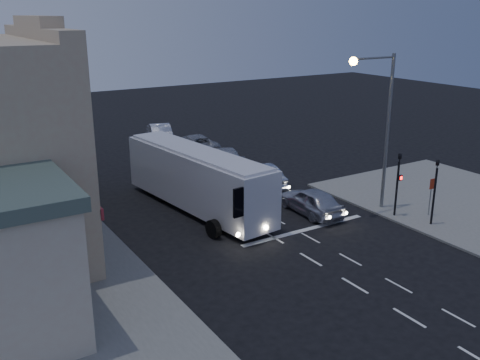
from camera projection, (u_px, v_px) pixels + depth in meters
ground at (298, 252)px, 26.29m from camera, size 120.00×120.00×0.00m
road_markings at (280, 225)px, 29.62m from camera, size 8.00×30.55×0.01m
tour_bus at (197, 178)px, 31.36m from camera, size 3.84×12.20×3.68m
car_suv at (311, 201)px, 31.10m from camera, size 2.04×4.65×1.56m
car_sedan_a at (259, 176)px, 35.70m from camera, size 2.27×5.12×1.63m
car_sedan_b at (225, 158)px, 40.33m from camera, size 3.84×5.79×1.56m
car_sedan_c at (193, 144)px, 44.60m from camera, size 2.68×5.69×1.57m
car_extra at (159, 132)px, 48.63m from camera, size 3.11×5.37×1.67m
traffic_signal_main at (398, 177)px, 30.02m from camera, size 0.25×0.35×4.10m
traffic_signal_side at (435, 184)px, 28.77m from camera, size 0.18×0.15×4.10m
regulatory_sign at (431, 191)px, 30.30m from camera, size 0.45×0.12×2.20m
streetlight at (381, 115)px, 30.05m from camera, size 3.32×0.44×9.00m
street_tree at (45, 127)px, 32.99m from camera, size 4.00×4.00×6.20m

